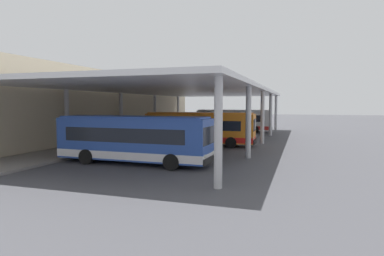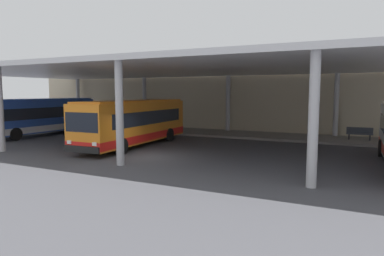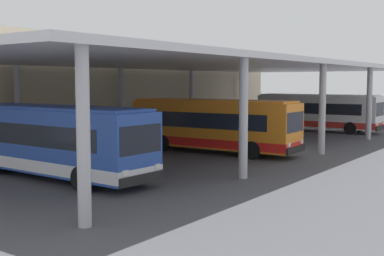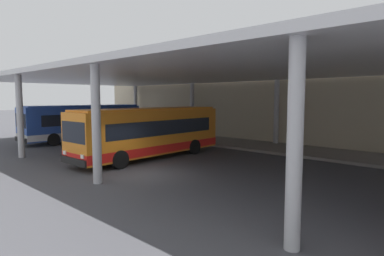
# 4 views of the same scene
# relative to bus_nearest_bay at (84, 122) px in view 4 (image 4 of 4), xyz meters

# --- Properties ---
(ground_plane) EXTENTS (200.00, 200.00, 0.00)m
(ground_plane) POSITION_rel_bus_nearest_bay_xyz_m (14.00, -4.36, -1.66)
(ground_plane) COLOR #47474C
(platform_kerb) EXTENTS (42.00, 4.50, 0.18)m
(platform_kerb) POSITION_rel_bus_nearest_bay_xyz_m (14.00, 7.39, -1.57)
(platform_kerb) COLOR gray
(platform_kerb) RESTS_ON ground
(station_building_facade) EXTENTS (48.00, 1.60, 7.66)m
(station_building_facade) POSITION_rel_bus_nearest_bay_xyz_m (14.00, 10.64, 2.17)
(station_building_facade) COLOR #C1B293
(station_building_facade) RESTS_ON ground
(canopy_shelter) EXTENTS (40.00, 17.00, 5.55)m
(canopy_shelter) POSITION_rel_bus_nearest_bay_xyz_m (14.00, 1.14, 3.63)
(canopy_shelter) COLOR silver
(canopy_shelter) RESTS_ON ground
(bus_nearest_bay) EXTENTS (2.87, 10.58, 3.17)m
(bus_nearest_bay) POSITION_rel_bus_nearest_bay_xyz_m (0.00, 0.00, 0.00)
(bus_nearest_bay) COLOR #284CA8
(bus_nearest_bay) RESTS_ON ground
(bus_second_bay) EXTENTS (2.97, 10.61, 3.17)m
(bus_second_bay) POSITION_rel_bus_nearest_bay_xyz_m (10.89, -1.29, 0.00)
(bus_second_bay) COLOR orange
(bus_second_bay) RESTS_ON ground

